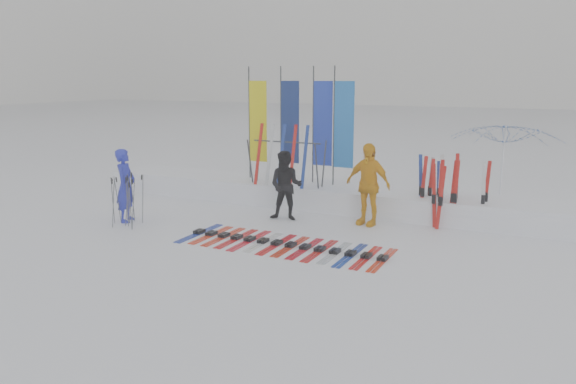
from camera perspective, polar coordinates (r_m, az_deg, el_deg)
The scene contains 11 objects.
ground at distance 11.43m, azimuth -4.48°, elevation -6.28°, with size 120.00×120.00×0.00m, color white.
snow_bank at distance 15.35m, azimuth 4.29°, elevation -0.47°, with size 14.00×1.60×0.60m, color white.
person_blue at distance 14.28m, azimuth -16.16°, elevation 0.64°, with size 0.66×0.43×1.80m, color #1F27B8.
person_black at distance 13.87m, azimuth -0.20°, elevation 0.64°, with size 0.84×0.65×1.73m, color black.
person_yellow at distance 13.52m, azimuth 8.11°, elevation 0.78°, with size 1.16×0.48×1.98m, color #EFA70F.
tent_canopy at distance 15.06m, azimuth 20.99°, elevation 2.14°, with size 2.67×2.73×2.45m, color white.
ski_row at distance 11.91m, azimuth -0.47°, elevation -5.32°, with size 4.49×1.70×0.07m.
pole_cluster at distance 13.94m, azimuth -16.07°, elevation -0.88°, with size 0.89×0.75×1.26m.
feather_flags at distance 15.67m, azimuth 1.41°, elevation 7.00°, with size 3.20×0.19×3.20m.
ski_rack at distance 15.25m, azimuth -0.15°, elevation 3.62°, with size 2.04×0.80×1.23m.
upright_skis at distance 14.02m, azimuth 15.68°, elevation 0.01°, with size 1.62×1.12×1.70m.
Camera 1 is at (5.59, -9.33, 3.50)m, focal length 35.00 mm.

